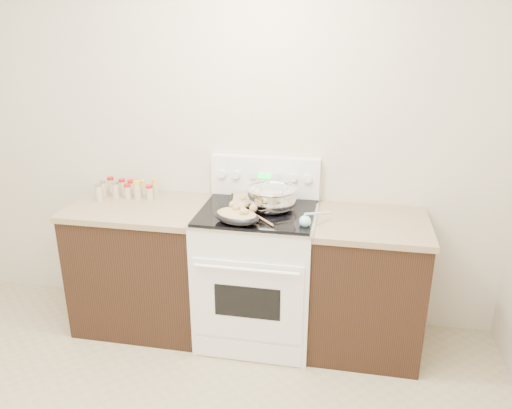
# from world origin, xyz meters

# --- Properties ---
(room_shell) EXTENTS (4.10, 3.60, 2.75)m
(room_shell) POSITION_xyz_m (0.00, 0.00, 1.70)
(room_shell) COLOR beige
(room_shell) RESTS_ON ground
(counter_left) EXTENTS (0.93, 0.67, 0.92)m
(counter_left) POSITION_xyz_m (-0.48, 1.43, 0.46)
(counter_left) COLOR black
(counter_left) RESTS_ON ground
(counter_right) EXTENTS (0.73, 0.67, 0.92)m
(counter_right) POSITION_xyz_m (1.08, 1.43, 0.46)
(counter_right) COLOR black
(counter_right) RESTS_ON ground
(kitchen_range) EXTENTS (0.78, 0.73, 1.22)m
(kitchen_range) POSITION_xyz_m (0.35, 1.42, 0.49)
(kitchen_range) COLOR white
(kitchen_range) RESTS_ON ground
(mixing_bowl) EXTENTS (0.34, 0.34, 0.20)m
(mixing_bowl) POSITION_xyz_m (0.44, 1.45, 1.02)
(mixing_bowl) COLOR silver
(mixing_bowl) RESTS_ON kitchen_range
(roasting_pan) EXTENTS (0.35, 0.30, 0.11)m
(roasting_pan) POSITION_xyz_m (0.27, 1.19, 0.99)
(roasting_pan) COLOR black
(roasting_pan) RESTS_ON kitchen_range
(baking_sheet) EXTENTS (0.45, 0.35, 0.06)m
(baking_sheet) POSITION_xyz_m (0.34, 1.55, 0.96)
(baking_sheet) COLOR black
(baking_sheet) RESTS_ON kitchen_range
(wooden_spoon) EXTENTS (0.18, 0.20, 0.04)m
(wooden_spoon) POSITION_xyz_m (0.36, 1.20, 0.95)
(wooden_spoon) COLOR #A3774A
(wooden_spoon) RESTS_ON kitchen_range
(blue_ladle) EXTENTS (0.18, 0.22, 0.09)m
(blue_ladle) POSITION_xyz_m (0.69, 1.23, 0.97)
(blue_ladle) COLOR #9FDFED
(blue_ladle) RESTS_ON kitchen_range
(spice_jars) EXTENTS (0.40, 0.24, 0.13)m
(spice_jars) POSITION_xyz_m (-0.63, 1.57, 0.98)
(spice_jars) COLOR #BFB28C
(spice_jars) RESTS_ON counter_left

